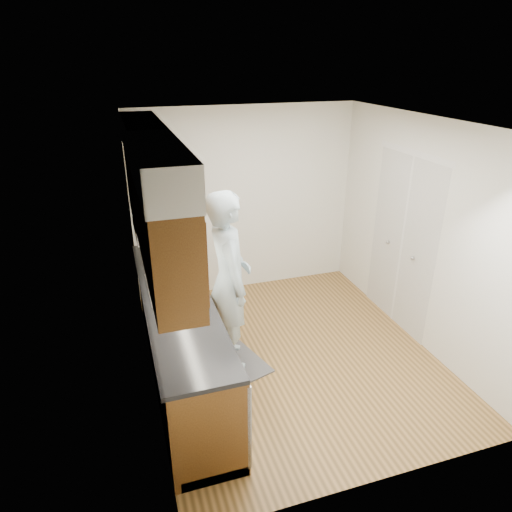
{
  "coord_description": "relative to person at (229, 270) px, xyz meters",
  "views": [
    {
      "loc": [
        -1.65,
        -3.89,
        3.06
      ],
      "look_at": [
        -0.33,
        0.25,
        1.13
      ],
      "focal_mm": 32.0,
      "sensor_mm": 36.0,
      "label": 1
    }
  ],
  "objects": [
    {
      "name": "upper_cabinets",
      "position": [
        -0.67,
        -0.06,
        0.86
      ],
      "size": [
        0.47,
        2.8,
        1.21
      ],
      "color": "brown",
      "rests_on": "wall_left"
    },
    {
      "name": "floor_mat",
      "position": [
        0.0,
        0.0,
        -1.08
      ],
      "size": [
        0.77,
        1.01,
        0.02
      ],
      "primitive_type": "cube",
      "rotation": [
        0.0,
        0.0,
        0.3
      ],
      "color": "slate",
      "rests_on": "floor"
    },
    {
      "name": "soap_bottle_c",
      "position": [
        -0.57,
        0.78,
        -0.08
      ],
      "size": [
        0.16,
        0.16,
        0.15
      ],
      "primitive_type": "imported",
      "rotation": [
        0.0,
        0.0,
        0.49
      ],
      "color": "silver",
      "rests_on": "counter"
    },
    {
      "name": "wall_back",
      "position": [
        0.66,
        1.65,
        0.16
      ],
      "size": [
        3.0,
        0.02,
        2.5
      ],
      "primitive_type": "cube",
      "color": "silver",
      "rests_on": "floor"
    },
    {
      "name": "soda_can",
      "position": [
        -0.47,
        0.48,
        -0.09
      ],
      "size": [
        0.08,
        0.08,
        0.12
      ],
      "primitive_type": "cylinder",
      "rotation": [
        0.0,
        0.0,
        0.3
      ],
      "color": "#B62A1F",
      "rests_on": "counter"
    },
    {
      "name": "floor",
      "position": [
        0.66,
        -0.1,
        -1.09
      ],
      "size": [
        3.5,
        3.5,
        0.0
      ],
      "primitive_type": "plane",
      "color": "olive",
      "rests_on": "ground"
    },
    {
      "name": "wall_right",
      "position": [
        2.16,
        -0.1,
        0.16
      ],
      "size": [
        0.02,
        3.5,
        2.5
      ],
      "primitive_type": "cube",
      "color": "silver",
      "rests_on": "floor"
    },
    {
      "name": "person",
      "position": [
        0.0,
        0.0,
        0.0
      ],
      "size": [
        0.53,
        0.78,
        2.15
      ],
      "primitive_type": "imported",
      "rotation": [
        0.0,
        0.0,
        1.54
      ],
      "color": "#AAC3CF",
      "rests_on": "floor_mat"
    },
    {
      "name": "closet_door",
      "position": [
        2.15,
        0.2,
        -0.07
      ],
      "size": [
        0.02,
        1.22,
        2.05
      ],
      "primitive_type": "cube",
      "color": "white",
      "rests_on": "wall_right"
    },
    {
      "name": "dish_rack",
      "position": [
        -0.53,
        -0.35,
        -0.12
      ],
      "size": [
        0.44,
        0.39,
        0.06
      ],
      "primitive_type": "cube",
      "rotation": [
        0.0,
        0.0,
        0.25
      ],
      "color": "black",
      "rests_on": "counter"
    },
    {
      "name": "soap_bottle_b",
      "position": [
        -0.47,
        0.8,
        -0.07
      ],
      "size": [
        0.09,
        0.09,
        0.17
      ],
      "primitive_type": "imported",
      "rotation": [
        0.0,
        0.0,
        -0.21
      ],
      "color": "silver",
      "rests_on": "counter"
    },
    {
      "name": "steel_can",
      "position": [
        -0.46,
        0.61,
        -0.09
      ],
      "size": [
        0.08,
        0.08,
        0.12
      ],
      "primitive_type": "cylinder",
      "rotation": [
        0.0,
        0.0,
        -0.12
      ],
      "color": "#A5A5AA",
      "rests_on": "counter"
    },
    {
      "name": "ceiling",
      "position": [
        0.66,
        -0.1,
        1.41
      ],
      "size": [
        3.5,
        3.5,
        0.0
      ],
      "primitive_type": "plane",
      "rotation": [
        3.14,
        0.0,
        0.0
      ],
      "color": "white",
      "rests_on": "wall_left"
    },
    {
      "name": "counter",
      "position": [
        -0.54,
        -0.11,
        -0.6
      ],
      "size": [
        0.64,
        2.8,
        1.3
      ],
      "color": "brown",
      "rests_on": "floor"
    },
    {
      "name": "soap_bottle_a",
      "position": [
        -0.61,
        0.67,
        -0.02
      ],
      "size": [
        0.13,
        0.13,
        0.25
      ],
      "primitive_type": "imported",
      "rotation": [
        0.0,
        0.0,
        0.38
      ],
      "color": "silver",
      "rests_on": "counter"
    },
    {
      "name": "wall_left",
      "position": [
        -0.84,
        -0.1,
        0.16
      ],
      "size": [
        0.02,
        3.5,
        2.5
      ],
      "primitive_type": "cube",
      "color": "silver",
      "rests_on": "floor"
    }
  ]
}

